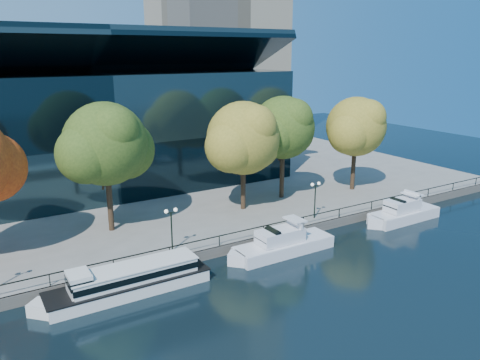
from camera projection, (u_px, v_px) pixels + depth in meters
ground at (237, 268)px, 41.41m from camera, size 160.00×160.00×0.00m
promenade at (115, 174)px, 71.24m from camera, size 90.00×67.08×1.00m
railing at (219, 236)px, 43.57m from camera, size 88.20×0.08×0.99m
convention_building at (91, 129)px, 63.34m from camera, size 50.00×24.57×21.43m
tour_boat at (125, 280)px, 36.83m from camera, size 14.08×3.14×2.67m
cruiser_near at (280, 244)px, 44.16m from camera, size 11.13×2.87×3.22m
cruiser_far at (402, 212)px, 52.73m from camera, size 10.01×2.77×3.27m
tree_2 at (107, 146)px, 45.40m from camera, size 10.22×8.38×13.00m
tree_3 at (245, 140)px, 52.08m from camera, size 10.26×8.41×12.37m
tree_4 at (284, 129)px, 56.21m from camera, size 9.48×7.78×12.55m
tree_5 at (357, 128)px, 59.76m from camera, size 9.49×7.78×12.11m
lamp_1 at (171, 220)px, 41.95m from camera, size 1.26×0.36×4.03m
lamp_2 at (315, 192)px, 50.35m from camera, size 1.26×0.36×4.03m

